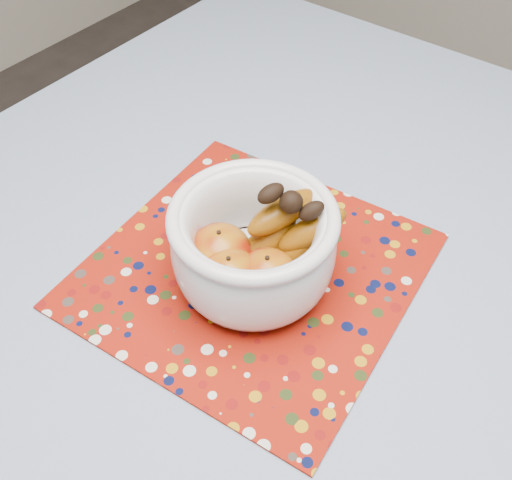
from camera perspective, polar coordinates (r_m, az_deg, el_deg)
table at (r=0.79m, az=6.53°, el=-11.05°), size 1.20×1.20×0.75m
tablecloth at (r=0.73m, az=7.08°, el=-7.64°), size 1.32×1.32×0.01m
placemat at (r=0.76m, az=-0.38°, el=-2.87°), size 0.41×0.41×0.00m
fruit_bowl at (r=0.69m, az=0.37°, el=-0.49°), size 0.21×0.20×0.15m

